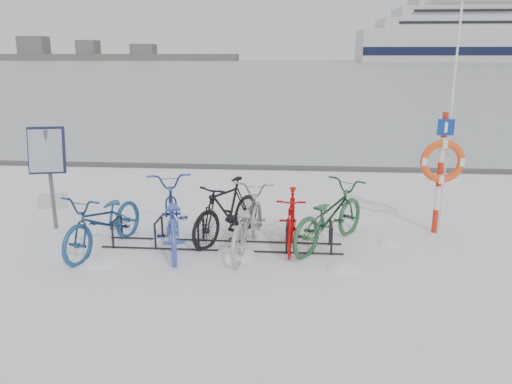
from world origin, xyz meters
TOP-DOWN VIEW (x-y plane):
  - ground at (0.00, 0.00)m, footprint 900.00×900.00m
  - ice_sheet at (0.00, 155.00)m, footprint 400.00×298.00m
  - quay_edge at (0.00, 5.90)m, footprint 400.00×0.25m
  - bike_rack at (0.00, 0.00)m, footprint 4.00×0.48m
  - info_board at (-3.21, 0.62)m, footprint 0.67×0.37m
  - lifebuoy_station at (3.74, 0.94)m, footprint 0.76×0.22m
  - shoreline at (-122.02, 260.00)m, footprint 180.00×12.00m
  - bike_0 at (-1.90, -0.26)m, footprint 1.20×2.11m
  - bike_1 at (-0.85, -0.05)m, footprint 1.32×2.32m
  - bike_2 at (0.03, 0.37)m, footprint 1.37×1.83m
  - bike_3 at (0.43, -0.10)m, footprint 0.95×2.08m
  - bike_4 at (1.15, 0.14)m, footprint 0.52×1.65m
  - bike_5 at (1.77, 0.25)m, footprint 1.78×2.12m
  - snow_drifts at (-0.02, -0.34)m, footprint 5.55×1.97m

SIDE VIEW (x-z plane):
  - ground at x=0.00m, z-range 0.00..0.00m
  - snow_drifts at x=-0.02m, z-range -0.12..0.12m
  - ice_sheet at x=0.00m, z-range 0.00..0.02m
  - quay_edge at x=0.00m, z-range 0.00..0.10m
  - bike_rack at x=0.00m, z-range -0.05..0.41m
  - bike_4 at x=1.15m, z-range 0.00..0.98m
  - bike_0 at x=-1.90m, z-range 0.00..1.05m
  - bike_3 at x=0.43m, z-range 0.00..1.05m
  - bike_5 at x=1.77m, z-range 0.00..1.09m
  - bike_2 at x=0.03m, z-range 0.00..1.10m
  - bike_1 at x=-0.85m, z-range 0.00..1.15m
  - lifebuoy_station at x=3.74m, z-range -0.65..3.30m
  - info_board at x=-3.21m, z-range 0.42..2.31m
  - shoreline at x=-122.02m, z-range -1.96..7.54m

